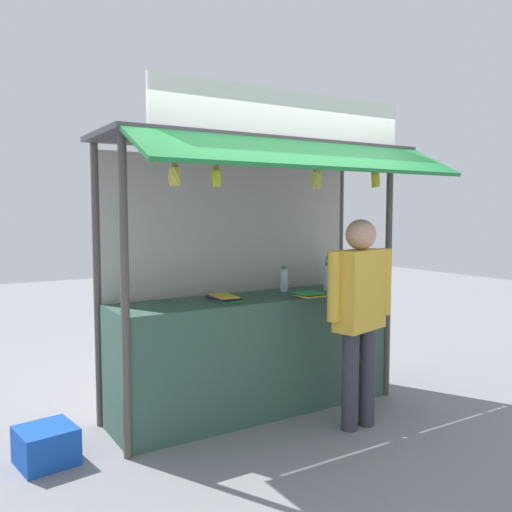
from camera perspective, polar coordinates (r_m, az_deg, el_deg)
The scene contains 15 objects.
ground_plane at distance 4.90m, azimuth 0.00°, elevation -15.78°, with size 20.00×20.00×0.00m, color gray.
stall_counter at distance 4.75m, azimuth 0.00°, elevation -10.20°, with size 2.48×0.61×0.99m, color #385B4C.
stall_structure at distance 4.64m, azimuth -0.40°, elevation 2.96°, with size 2.68×1.41×2.63m.
water_bottle_front_right at distance 5.29m, azimuth 7.61°, elevation -1.72°, with size 0.08×0.08×0.30m.
water_bottle_left at distance 5.08m, azimuth 7.50°, elevation -2.18°, with size 0.07×0.07×0.26m.
water_bottle_far_left at distance 5.43m, azimuth 9.24°, elevation -1.79°, with size 0.07×0.07×0.25m.
water_bottle_rear_center at distance 4.96m, azimuth 2.94°, elevation -2.48°, with size 0.06×0.06×0.23m.
magazine_stack_front_left at distance 4.67m, azimuth 5.59°, elevation -4.06°, with size 0.25×0.25×0.04m.
magazine_stack_far_right at distance 4.48m, azimuth -3.38°, elevation -4.39°, with size 0.20×0.32×0.04m.
banana_bunch_inner_right at distance 4.86m, azimuth 12.38°, elevation 7.82°, with size 0.10×0.10×0.23m.
banana_bunch_leftmost at distance 4.44m, azimuth 6.36°, elevation 8.01°, with size 0.09×0.09×0.26m.
banana_bunch_inner_left at distance 3.81m, azimuth -8.51°, elevation 8.31°, with size 0.10×0.10×0.26m.
banana_bunch_rightmost at distance 3.95m, azimuth -4.16°, elevation 8.16°, with size 0.09×0.09×0.26m.
vendor_person at distance 4.35m, azimuth 10.79°, elevation -4.91°, with size 0.63×0.32×1.65m.
plastic_crate at distance 4.17m, azimuth -21.08°, elevation -17.99°, with size 0.36×0.36×0.25m, color #194CB2.
Camera 1 is at (-2.41, -3.90, 1.72)m, focal length 38.28 mm.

